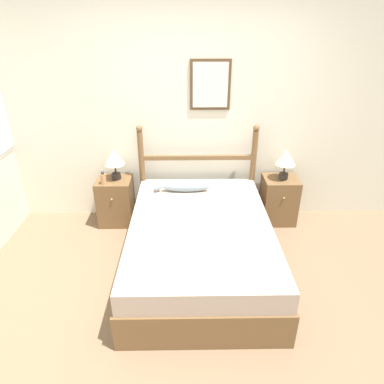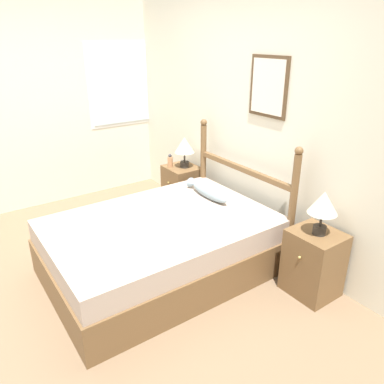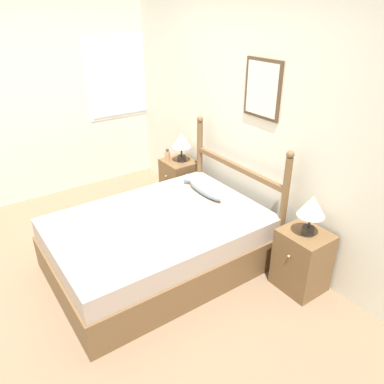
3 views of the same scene
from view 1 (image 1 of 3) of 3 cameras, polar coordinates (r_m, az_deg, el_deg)
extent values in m
plane|color=#7A6047|center=(3.14, 0.13, -19.27)|extent=(16.00, 16.00, 0.00)
cube|color=beige|center=(4.02, -0.28, 12.74)|extent=(6.40, 0.06, 2.55)
cube|color=#4C3823|center=(3.92, 3.06, 17.38)|extent=(0.44, 0.02, 0.54)
cube|color=silver|center=(3.91, 3.08, 17.35)|extent=(0.38, 0.01, 0.48)
cube|color=brown|center=(3.48, 1.34, -10.14)|extent=(1.38, 1.98, 0.33)
cube|color=tan|center=(3.33, 1.39, -6.50)|extent=(1.34, 1.94, 0.20)
cylinder|color=brown|center=(4.13, -8.21, 2.44)|extent=(0.07, 0.07, 1.13)
sphere|color=brown|center=(3.92, -8.79, 10.38)|extent=(0.07, 0.07, 0.07)
cylinder|color=brown|center=(4.17, 9.98, 2.54)|extent=(0.07, 0.07, 1.13)
sphere|color=brown|center=(3.96, 10.67, 10.40)|extent=(0.07, 0.07, 0.07)
cube|color=brown|center=(4.00, 0.95, 5.76)|extent=(1.31, 0.05, 0.05)
cube|color=brown|center=(4.25, -12.58, -1.47)|extent=(0.40, 0.36, 0.57)
sphere|color=tan|center=(4.03, -13.25, -1.21)|extent=(0.02, 0.02, 0.02)
cube|color=brown|center=(4.31, 14.25, -1.27)|extent=(0.40, 0.36, 0.57)
sphere|color=tan|center=(4.08, 15.08, -1.01)|extent=(0.02, 0.02, 0.02)
cylinder|color=#2D2823|center=(4.12, -12.53, 2.60)|extent=(0.11, 0.11, 0.07)
cylinder|color=#2D2823|center=(4.08, -12.66, 3.79)|extent=(0.02, 0.02, 0.12)
cone|color=beige|center=(4.03, -12.87, 5.71)|extent=(0.23, 0.23, 0.18)
cylinder|color=#2D2823|center=(4.17, 14.98, 2.58)|extent=(0.11, 0.11, 0.07)
cylinder|color=#2D2823|center=(4.13, 15.13, 3.76)|extent=(0.02, 0.02, 0.12)
cone|color=beige|center=(4.07, 15.38, 5.66)|extent=(0.23, 0.23, 0.18)
cylinder|color=tan|center=(4.02, -14.55, 2.13)|extent=(0.06, 0.06, 0.12)
sphere|color=#333338|center=(3.99, -14.68, 3.13)|extent=(0.04, 0.04, 0.04)
ellipsoid|color=#8499A3|center=(3.81, -0.98, 0.92)|extent=(0.53, 0.12, 0.12)
cone|color=#8499A3|center=(3.82, -5.41, 0.89)|extent=(0.08, 0.11, 0.11)
camera|label=2|loc=(3.01, 64.10, 7.86)|focal=35.00mm
camera|label=3|loc=(3.05, 66.49, 12.58)|focal=35.00mm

